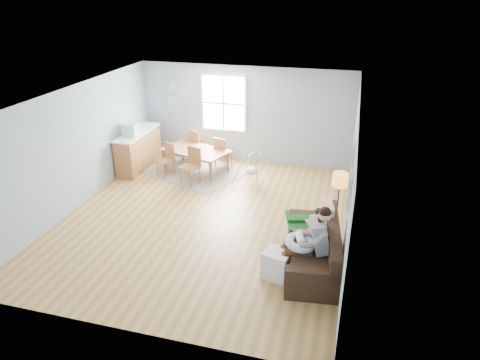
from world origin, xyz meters
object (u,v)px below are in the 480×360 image
(toddler, at_px, (313,225))
(floor_lamp, at_px, (340,185))
(chair_se, at_px, (192,163))
(monitor, at_px, (130,130))
(father, at_px, (310,240))
(dining_table, at_px, (195,161))
(chair_sw, at_px, (167,157))
(storage_cube, at_px, (276,264))
(sofa, at_px, (315,252))
(chair_ne, at_px, (222,151))
(baby_swing, at_px, (252,170))
(counter, at_px, (139,149))
(chair_nw, at_px, (197,143))

(toddler, height_order, floor_lamp, floor_lamp)
(chair_se, bearing_deg, monitor, 171.72)
(father, bearing_deg, dining_table, 132.61)
(toddler, bearing_deg, monitor, 150.77)
(dining_table, xyz_separation_m, chair_sw, (-0.63, -0.41, 0.19))
(father, bearing_deg, storage_cube, -160.99)
(chair_sw, bearing_deg, sofa, -36.15)
(toddler, height_order, chair_ne, toddler)
(floor_lamp, xyz_separation_m, chair_ne, (-3.26, 2.95, -0.71))
(dining_table, relative_size, chair_se, 1.83)
(chair_sw, height_order, chair_ne, chair_ne)
(sofa, bearing_deg, chair_sw, 143.85)
(monitor, bearing_deg, chair_se, -8.28)
(floor_lamp, xyz_separation_m, baby_swing, (-2.22, 2.19, -0.85))
(chair_ne, xyz_separation_m, counter, (-2.24, -0.52, 0.02))
(sofa, bearing_deg, chair_se, 140.82)
(storage_cube, height_order, chair_sw, chair_sw)
(chair_sw, distance_m, chair_ne, 1.51)
(sofa, height_order, chair_nw, chair_nw)
(chair_ne, distance_m, counter, 2.30)
(father, height_order, chair_ne, father)
(chair_sw, bearing_deg, father, -39.45)
(storage_cube, relative_size, counter, 0.29)
(dining_table, relative_size, chair_sw, 1.99)
(chair_se, bearing_deg, toddler, -38.01)
(sofa, bearing_deg, monitor, 149.64)
(floor_lamp, bearing_deg, chair_ne, 137.81)
(dining_table, height_order, chair_se, chair_se)
(dining_table, height_order, baby_swing, baby_swing)
(dining_table, distance_m, chair_nw, 0.79)
(sofa, distance_m, monitor, 6.09)
(storage_cube, height_order, chair_se, chair_se)
(floor_lamp, bearing_deg, monitor, 159.18)
(toddler, bearing_deg, storage_cube, -127.10)
(chair_sw, bearing_deg, baby_swing, 1.42)
(father, relative_size, chair_nw, 1.44)
(storage_cube, xyz_separation_m, monitor, (-4.58, 3.54, 0.95))
(toddler, height_order, baby_swing, toddler)
(father, height_order, monitor, monitor)
(dining_table, relative_size, counter, 0.95)
(sofa, distance_m, chair_se, 4.41)
(dining_table, bearing_deg, chair_ne, 49.73)
(father, distance_m, floor_lamp, 1.41)
(toddler, xyz_separation_m, baby_swing, (-1.83, 2.96, -0.35))
(dining_table, relative_size, monitor, 4.76)
(counter, height_order, baby_swing, counter)
(floor_lamp, bearing_deg, chair_sw, 154.74)
(storage_cube, xyz_separation_m, counter, (-4.59, 3.89, 0.27))
(chair_sw, distance_m, baby_swing, 2.31)
(dining_table, bearing_deg, sofa, -26.86)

